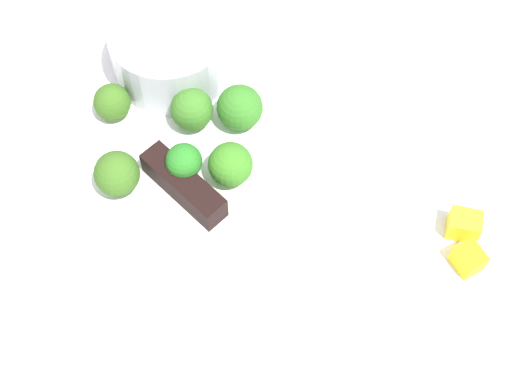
{
  "coord_description": "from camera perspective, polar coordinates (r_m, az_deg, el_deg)",
  "views": [
    {
      "loc": [
        -0.25,
        0.1,
        0.51
      ],
      "look_at": [
        0.0,
        0.0,
        0.02
      ],
      "focal_mm": 50.83,
      "sensor_mm": 36.0,
      "label": 1
    }
  ],
  "objects": [
    {
      "name": "ground_plane",
      "position": [
        0.57,
        0.0,
        -1.08
      ],
      "size": [
        4.0,
        4.0,
        0.0
      ],
      "primitive_type": "plane",
      "color": "gray"
    },
    {
      "name": "cutting_board",
      "position": [
        0.57,
        0.0,
        -0.79
      ],
      "size": [
        0.48,
        0.34,
        0.01
      ],
      "primitive_type": "cube",
      "color": "white",
      "rests_on": "ground_plane"
    },
    {
      "name": "prep_bowl",
      "position": [
        0.62,
        -6.76,
        10.94
      ],
      "size": [
        0.1,
        0.1,
        0.05
      ],
      "primitive_type": "cylinder",
      "color": "#B9BAC6",
      "rests_on": "cutting_board"
    },
    {
      "name": "chef_knife",
      "position": [
        0.54,
        -0.87,
        -4.0
      ],
      "size": [
        0.34,
        0.17,
        0.02
      ],
      "rotation": [
        0.0,
        0.0,
        3.56
      ],
      "color": "silver",
      "rests_on": "cutting_board"
    },
    {
      "name": "pepper_dice_0",
      "position": [
        0.55,
        16.37,
        -5.07
      ],
      "size": [
        0.02,
        0.02,
        0.02
      ],
      "primitive_type": "cube",
      "rotation": [
        0.0,
        0.0,
        1.71
      ],
      "color": "yellow",
      "rests_on": "cutting_board"
    },
    {
      "name": "pepper_dice_1",
      "position": [
        0.56,
        16.05,
        -2.5
      ],
      "size": [
        0.03,
        0.03,
        0.02
      ],
      "primitive_type": "cube",
      "rotation": [
        0.0,
        0.0,
        2.54
      ],
      "color": "yellow",
      "rests_on": "cutting_board"
    },
    {
      "name": "broccoli_floret_0",
      "position": [
        0.59,
        -5.06,
        6.47
      ],
      "size": [
        0.03,
        0.03,
        0.04
      ],
      "color": "#8BC154",
      "rests_on": "cutting_board"
    },
    {
      "name": "broccoli_floret_1",
      "position": [
        0.56,
        -5.68,
        2.37
      ],
      "size": [
        0.03,
        0.03,
        0.04
      ],
      "color": "#7FB055",
      "rests_on": "cutting_board"
    },
    {
      "name": "broccoli_floret_2",
      "position": [
        0.6,
        -11.25,
        6.93
      ],
      "size": [
        0.03,
        0.03,
        0.03
      ],
      "color": "#87AC5F",
      "rests_on": "cutting_board"
    },
    {
      "name": "broccoli_floret_3",
      "position": [
        0.56,
        -10.88,
        1.41
      ],
      "size": [
        0.04,
        0.04,
        0.04
      ],
      "color": "#96AB5B",
      "rests_on": "cutting_board"
    },
    {
      "name": "broccoli_floret_4",
      "position": [
        0.56,
        -2.02,
        2.16
      ],
      "size": [
        0.03,
        0.03,
        0.04
      ],
      "color": "#96AD6A",
      "rests_on": "cutting_board"
    },
    {
      "name": "broccoli_floret_5",
      "position": [
        0.59,
        -1.29,
        6.64
      ],
      "size": [
        0.04,
        0.04,
        0.04
      ],
      "color": "#8FB061",
      "rests_on": "cutting_board"
    }
  ]
}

